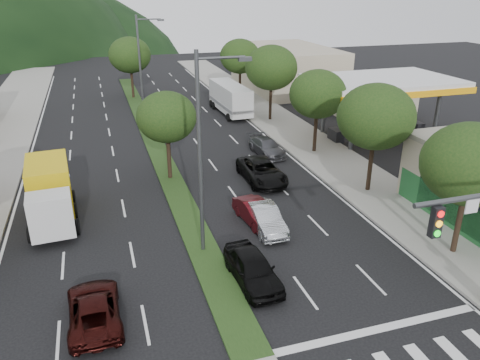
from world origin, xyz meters
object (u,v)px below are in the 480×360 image
object	(u,v)px
tree_r_e	(240,56)
suv_maroon	(94,309)
streetlight_mid	(142,65)
car_queue_a	(253,268)
sedan_silver	(265,218)
car_queue_c	(256,213)
tree_med_near	(166,117)
tree_r_c	(318,94)
car_queue_b	(267,147)
tree_r_b	(376,117)
tree_r_d	(271,68)
tree_med_far	(130,55)
box_truck	(50,195)
tree_r_a	(471,164)
motorhome	(230,98)
streetlight_near	(204,147)
car_queue_d	(262,171)

from	to	relation	value
tree_r_e	suv_maroon	world-z (taller)	tree_r_e
streetlight_mid	car_queue_a	xyz separation A→B (m)	(1.34, -28.30, -4.86)
sedan_silver	car_queue_c	xyz separation A→B (m)	(-0.25, 0.86, -0.04)
tree_med_near	streetlight_mid	xyz separation A→B (m)	(0.21, 15.00, 1.16)
tree_r_c	car_queue_b	world-z (taller)	tree_r_c
tree_r_b	car_queue_b	bearing A→B (deg)	113.54
tree_r_d	car_queue_a	xyz separation A→B (m)	(-10.46, -25.30, -4.46)
tree_r_d	tree_med_far	bearing A→B (deg)	130.60
car_queue_c	box_truck	xyz separation A→B (m)	(-11.00, 3.97, 0.90)
tree_r_a	sedan_silver	world-z (taller)	tree_r_a
tree_r_b	box_truck	world-z (taller)	tree_r_b
tree_med_near	sedan_silver	size ratio (longest dim) A/B	1.49
tree_r_e	tree_r_c	bearing A→B (deg)	-90.00
car_queue_c	tree_r_e	bearing A→B (deg)	67.33
tree_r_a	car_queue_b	world-z (taller)	tree_r_a
tree_r_e	tree_r_a	bearing A→B (deg)	-90.00
car_queue_a	car_queue_c	xyz separation A→B (m)	(2.02, 5.41, -0.10)
tree_r_e	motorhome	world-z (taller)	tree_r_e
suv_maroon	motorhome	bearing A→B (deg)	-116.76
tree_r_a	streetlight_near	size ratio (longest dim) A/B	0.66
car_queue_a	motorhome	size ratio (longest dim) A/B	0.53
tree_r_d	tree_med_near	size ratio (longest dim) A/B	1.19
tree_r_a	tree_r_e	world-z (taller)	tree_r_e
motorhome	tree_r_b	bearing A→B (deg)	-84.38
tree_med_near	motorhome	distance (m)	18.45
streetlight_mid	car_queue_d	size ratio (longest dim) A/B	1.93
tree_r_b	motorhome	distance (m)	22.33
tree_r_a	sedan_silver	xyz separation A→B (m)	(-8.19, 5.25, -4.15)
box_truck	motorhome	size ratio (longest dim) A/B	0.83
streetlight_mid	car_queue_c	bearing A→B (deg)	-81.66
tree_r_d	motorhome	world-z (taller)	tree_r_d
tree_r_d	streetlight_mid	xyz separation A→B (m)	(-11.79, 3.00, 0.40)
box_truck	motorhome	distance (m)	25.73
tree_med_far	streetlight_mid	distance (m)	11.02
streetlight_mid	motorhome	xyz separation A→B (m)	(8.79, 0.87, -3.96)
tree_r_c	car_queue_b	bearing A→B (deg)	168.95
sedan_silver	car_queue_a	bearing A→B (deg)	-115.71
car_queue_a	tree_r_c	bearing A→B (deg)	52.38
tree_med_far	suv_maroon	bearing A→B (deg)	-97.68
tree_r_b	tree_r_d	world-z (taller)	tree_r_d
tree_r_c	tree_med_near	xyz separation A→B (m)	(-12.00, -2.00, -0.32)
tree_r_e	streetlight_mid	bearing A→B (deg)	-149.31
car_queue_a	car_queue_b	size ratio (longest dim) A/B	0.98
streetlight_near	streetlight_mid	bearing A→B (deg)	90.00
tree_r_a	streetlight_near	distance (m)	12.48
tree_med_near	car_queue_d	size ratio (longest dim) A/B	1.16
tree_r_c	car_queue_d	bearing A→B (deg)	-144.82
tree_r_b	box_truck	xyz separation A→B (m)	(-19.44, 2.08, -3.51)
streetlight_mid	car_queue_d	bearing A→B (deg)	-71.55
tree_r_a	tree_r_c	xyz separation A→B (m)	(0.00, 16.00, -0.07)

